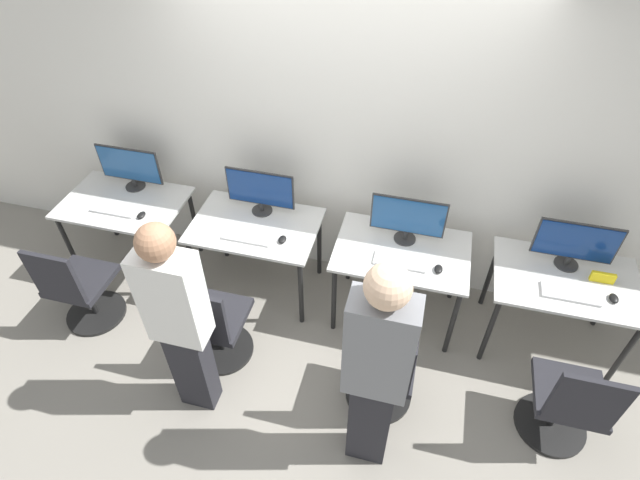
{
  "coord_description": "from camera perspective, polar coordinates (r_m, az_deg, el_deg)",
  "views": [
    {
      "loc": [
        0.67,
        -2.44,
        3.33
      ],
      "look_at": [
        0.0,
        0.14,
        0.88
      ],
      "focal_mm": 28.0,
      "sensor_mm": 36.0,
      "label": 1
    }
  ],
  "objects": [
    {
      "name": "placard_far_right",
      "position": [
        4.03,
        29.6,
        -3.74
      ],
      "size": [
        0.16,
        0.03,
        0.08
      ],
      "color": "yellow",
      "rests_on": "desk_far_right"
    },
    {
      "name": "keyboard_far_left",
      "position": [
        4.44,
        -22.39,
        3.29
      ],
      "size": [
        0.38,
        0.15,
        0.02
      ],
      "color": "silver",
      "rests_on": "desk_far_left"
    },
    {
      "name": "mouse_left",
      "position": [
        3.83,
        -4.33,
        0.06
      ],
      "size": [
        0.06,
        0.09,
        0.03
      ],
      "color": "black",
      "rests_on": "desk_left"
    },
    {
      "name": "keyboard_left",
      "position": [
        3.9,
        -8.25,
        0.41
      ],
      "size": [
        0.38,
        0.15,
        0.02
      ],
      "color": "silver",
      "rests_on": "desk_left"
    },
    {
      "name": "desk_far_left",
      "position": [
        4.57,
        -21.34,
        3.26
      ],
      "size": [
        1.01,
        0.68,
        0.73
      ],
      "color": "silver",
      "rests_on": "ground_plane"
    },
    {
      "name": "keyboard_right",
      "position": [
        3.71,
        9.14,
        -2.41
      ],
      "size": [
        0.38,
        0.15,
        0.02
      ],
      "color": "silver",
      "rests_on": "desk_right"
    },
    {
      "name": "mouse_far_right",
      "position": [
        3.95,
        30.55,
        -5.77
      ],
      "size": [
        0.06,
        0.09,
        0.03
      ],
      "color": "black",
      "rests_on": "desk_far_right"
    },
    {
      "name": "mouse_far_left",
      "position": [
        4.29,
        -19.75,
        2.69
      ],
      "size": [
        0.06,
        0.09,
        0.03
      ],
      "color": "black",
      "rests_on": "desk_far_left"
    },
    {
      "name": "desk_right",
      "position": [
        3.87,
        9.25,
        -2.09
      ],
      "size": [
        1.01,
        0.68,
        0.73
      ],
      "color": "silver",
      "rests_on": "ground_plane"
    },
    {
      "name": "office_chair_left",
      "position": [
        3.82,
        -12.0,
        -9.72
      ],
      "size": [
        0.48,
        0.48,
        0.89
      ],
      "color": "black",
      "rests_on": "ground_plane"
    },
    {
      "name": "desk_far_right",
      "position": [
        4.02,
        26.08,
        -4.87
      ],
      "size": [
        1.01,
        0.68,
        0.73
      ],
      "color": "silver",
      "rests_on": "ground_plane"
    },
    {
      "name": "ground_plane",
      "position": [
        4.18,
        -0.47,
        -10.08
      ],
      "size": [
        20.0,
        20.0,
        0.0
      ],
      "primitive_type": "plane",
      "color": "gray"
    },
    {
      "name": "wall_back",
      "position": [
        3.83,
        2.57,
        12.42
      ],
      "size": [
        12.0,
        0.05,
        2.8
      ],
      "color": "silver",
      "rests_on": "ground_plane"
    },
    {
      "name": "mouse_right",
      "position": [
        3.7,
        13.39,
        -3.25
      ],
      "size": [
        0.06,
        0.09,
        0.03
      ],
      "color": "black",
      "rests_on": "desk_right"
    },
    {
      "name": "person_left",
      "position": [
        3.2,
        -15.84,
        -8.69
      ],
      "size": [
        0.36,
        0.22,
        1.66
      ],
      "color": "#232328",
      "rests_on": "ground_plane"
    },
    {
      "name": "monitor_left",
      "position": [
        4.0,
        -6.85,
        5.64
      ],
      "size": [
        0.56,
        0.17,
        0.39
      ],
      "color": "#2D2D2D",
      "rests_on": "desk_left"
    },
    {
      "name": "monitor_far_left",
      "position": [
        4.54,
        -20.93,
        7.84
      ],
      "size": [
        0.56,
        0.17,
        0.39
      ],
      "color": "#2D2D2D",
      "rests_on": "desk_far_left"
    },
    {
      "name": "office_chair_far_right",
      "position": [
        3.75,
        26.38,
        -16.64
      ],
      "size": [
        0.48,
        0.48,
        0.89
      ],
      "color": "black",
      "rests_on": "ground_plane"
    },
    {
      "name": "office_chair_right",
      "position": [
        3.54,
        6.97,
        -14.93
      ],
      "size": [
        0.48,
        0.48,
        0.89
      ],
      "color": "black",
      "rests_on": "ground_plane"
    },
    {
      "name": "office_chair_far_left",
      "position": [
        4.4,
        -25.77,
        -5.21
      ],
      "size": [
        0.48,
        0.48,
        0.89
      ],
      "color": "black",
      "rests_on": "ground_plane"
    },
    {
      "name": "person_right",
      "position": [
        2.83,
        6.5,
        -14.41
      ],
      "size": [
        0.36,
        0.23,
        1.75
      ],
      "color": "#232328",
      "rests_on": "ground_plane"
    },
    {
      "name": "desk_left",
      "position": [
        4.07,
        -7.34,
        0.84
      ],
      "size": [
        1.01,
        0.68,
        0.73
      ],
      "color": "silver",
      "rests_on": "ground_plane"
    },
    {
      "name": "monitor_far_right",
      "position": [
        3.94,
        27.18,
        -0.36
      ],
      "size": [
        0.56,
        0.17,
        0.39
      ],
      "color": "#2D2D2D",
      "rests_on": "desk_far_right"
    },
    {
      "name": "keyboard_far_right",
      "position": [
        3.85,
        26.72,
        -5.49
      ],
      "size": [
        0.38,
        0.15,
        0.02
      ],
      "color": "silver",
      "rests_on": "desk_far_right"
    },
    {
      "name": "monitor_right",
      "position": [
        3.77,
        10.0,
        2.47
      ],
      "size": [
        0.56,
        0.17,
        0.39
      ],
      "color": "#2D2D2D",
      "rests_on": "desk_right"
    }
  ]
}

